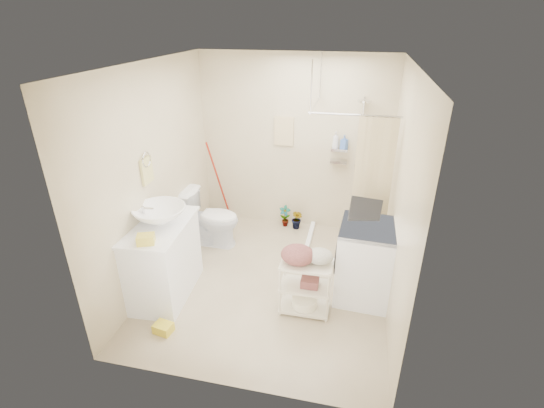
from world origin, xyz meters
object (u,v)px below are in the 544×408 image
(vanity, at_px, (164,260))
(toilet, at_px, (211,218))
(washing_machine, at_px, (366,262))
(laundry_rack, at_px, (305,283))

(vanity, height_order, toilet, vanity)
(washing_machine, relative_size, laundry_rack, 1.23)
(vanity, relative_size, washing_machine, 1.12)
(toilet, bearing_deg, washing_machine, -107.69)
(vanity, height_order, washing_machine, washing_machine)
(toilet, distance_m, laundry_rack, 1.93)
(vanity, bearing_deg, laundry_rack, -2.09)
(washing_machine, xyz_separation_m, laundry_rack, (-0.64, -0.42, -0.09))
(washing_machine, distance_m, laundry_rack, 0.77)
(vanity, distance_m, laundry_rack, 1.66)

